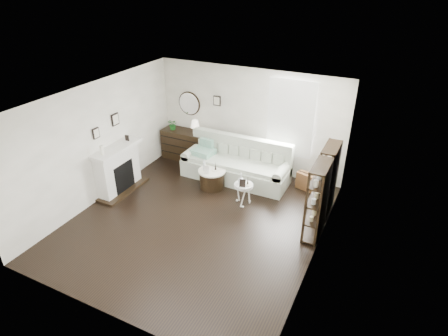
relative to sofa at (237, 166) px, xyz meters
The scene contains 18 objects.
room 1.59m from the sofa, 39.02° to the left, with size 5.50×5.50×5.50m.
fireplace 2.91m from the sofa, 142.05° to the right, with size 0.50×1.40×1.84m.
shelf_unit_far 2.46m from the sofa, 12.75° to the right, with size 0.30×0.80×1.60m.
shelf_unit_near 2.80m from the sofa, 31.29° to the right, with size 0.30×0.80×1.60m.
sofa is the anchor object (origin of this frame).
quilt 0.93m from the sofa, behind, with size 0.55×0.45×0.14m, color #248758.
suitcase 1.86m from the sofa, ahead, with size 0.64×0.21×0.43m, color brown.
dresser 1.82m from the sofa, 167.71° to the left, with size 1.25×0.54×0.83m.
table_lamp 1.61m from the sofa, 164.65° to the left, with size 0.23×0.23×0.37m, color white, non-canonical shape.
potted_plant 2.21m from the sofa, behind, with size 0.27×0.24×0.30m, color #1C621E.
drum_table 0.78m from the sofa, 117.04° to the right, with size 0.67×0.67×0.47m.
pedestal_table 1.23m from the sofa, 58.30° to the right, with size 0.43×0.43×0.52m.
eiffel_drum 0.72m from the sofa, 113.31° to the right, with size 0.11×0.11×0.18m, color black, non-canonical shape.
bottle_drum 0.95m from the sofa, 124.27° to the right, with size 0.06×0.06×0.28m, color silver.
card_frame_drum 0.96m from the sofa, 114.92° to the right, with size 0.14×0.01×0.18m, color white.
eiffel_ped 1.28m from the sofa, 54.29° to the right, with size 0.10×0.10×0.17m, color black, non-canonical shape.
flask_ped 1.21m from the sofa, 60.95° to the right, with size 0.14×0.14×0.26m, color silver, non-canonical shape.
card_frame_ped 1.36m from the sofa, 60.17° to the right, with size 0.14×0.01×0.18m, color black.
Camera 1 is at (3.38, -5.62, 4.81)m, focal length 30.00 mm.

